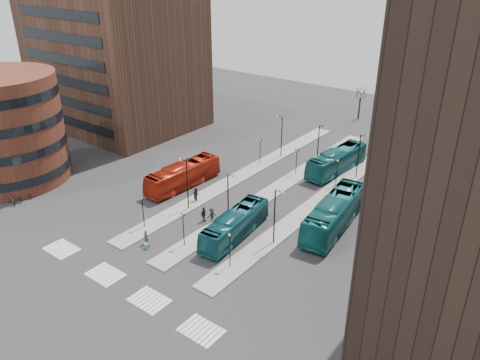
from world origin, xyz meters
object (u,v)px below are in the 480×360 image
Objects in this scene: teal_bus_a at (235,225)px; teal_bus_c at (335,213)px; red_bus at (183,175)px; bicycle_mid at (12,201)px; commuter_c at (212,215)px; teal_bus_b at (337,161)px; commuter_b at (204,214)px; commuter_a at (196,195)px; suitcase at (147,246)px; bicycle_far at (29,195)px; teal_bus_d at (402,155)px; bicycle_near at (19,198)px; traveller at (146,237)px.

teal_bus_c is at bearing 41.63° from teal_bus_a.
red_bus is 20.66m from bicycle_mid.
teal_bus_a is 4.00m from commuter_c.
teal_bus_b reaches higher than commuter_b.
teal_bus_a is at bearing -20.53° from red_bus.
teal_bus_c is (7.42, 8.11, 0.32)m from teal_bus_a.
commuter_b is at bearing -99.66° from teal_bus_b.
teal_bus_b is 6.44× the size of commuter_a.
suitcase is 7.72m from commuter_b.
commuter_a is (-8.60, 3.37, -0.55)m from teal_bus_a.
commuter_b is (-12.15, -7.75, -0.89)m from teal_bus_c.
suitcase is at bearing 11.23° from commuter_c.
teal_bus_b reaches higher than suitcase.
teal_bus_c reaches higher than teal_bus_b.
bicycle_far is at bearing -126.37° from teal_bus_b.
teal_bus_d is 6.08× the size of commuter_b.
teal_bus_a is (5.78, 7.27, 1.18)m from suitcase.
teal_bus_d is 6.36× the size of bicycle_near.
suitcase is at bearing -58.67° from red_bus.
bicycle_far is at bearing 47.16° from commuter_a.
commuter_c is at bearing -52.84° from bicycle_mid.
teal_bus_a is 4.77m from commuter_b.
teal_bus_d reaches higher than commuter_a.
bicycle_far reaches higher than suitcase.
red_bus is (-6.93, 12.75, 1.29)m from suitcase.
commuter_b is 23.21m from bicycle_near.
teal_bus_a reaches higher than commuter_b.
commuter_b is (-4.72, 0.36, -0.57)m from teal_bus_a.
teal_bus_a is at bearing 45.04° from suitcase.
teal_bus_c reaches higher than traveller.
teal_bus_d is 30.52m from commuter_a.
suitcase is at bearing -134.38° from teal_bus_a.
traveller is 0.89× the size of commuter_a.
teal_bus_d is (6.36, 7.81, -0.12)m from teal_bus_b.
red_bus is at bearing -27.19° from bicycle_near.
commuter_b is 1.14× the size of bicycle_far.
bicycle_near reaches higher than suitcase.
teal_bus_c reaches higher than bicycle_far.
teal_bus_b is 41.75m from bicycle_mid.
teal_bus_c is 7.90× the size of traveller.
commuter_a reaches higher than bicycle_far.
teal_bus_b is 0.91× the size of teal_bus_c.
bicycle_mid is (-26.49, -32.25, -1.09)m from teal_bus_b.
teal_bus_c reaches higher than red_bus.
bicycle_mid is at bearing -156.93° from teal_bus_c.
commuter_a is 1.02× the size of commuter_b.
suitcase is 0.05× the size of teal_bus_b.
teal_bus_a is 6.48× the size of traveller.
commuter_c is (-4.73, -20.89, -0.74)m from teal_bus_b.
teal_bus_c reaches higher than suitcase.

